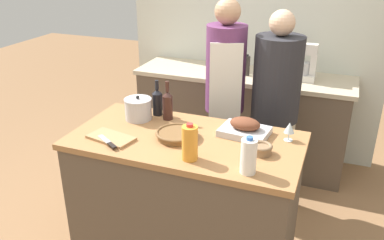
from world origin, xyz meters
TOP-DOWN VIEW (x-y plane):
  - kitchen_island at (0.00, 0.00)m, footprint 1.49×0.76m
  - back_counter at (0.00, 1.48)m, footprint 2.07×0.60m
  - back_wall at (0.00, 1.83)m, footprint 2.57×0.10m
  - roasting_pan at (0.34, 0.18)m, footprint 0.33×0.26m
  - wicker_basket at (-0.05, -0.02)m, footprint 0.27×0.27m
  - cutting_board at (-0.44, -0.18)m, footprint 0.33×0.22m
  - stock_pot at (-0.43, 0.17)m, footprint 0.19×0.19m
  - mixing_bowl at (0.50, -0.03)m, footprint 0.13×0.13m
  - juice_jug at (0.13, -0.25)m, footprint 0.09×0.09m
  - milk_jug at (0.47, -0.27)m, footprint 0.09×0.09m
  - wine_bottle_green at (-0.23, 0.24)m, footprint 0.07×0.07m
  - wine_bottle_dark at (-0.33, 0.29)m, footprint 0.07×0.07m
  - wine_glass_left at (0.62, 0.21)m, footprint 0.07×0.07m
  - knife_chef at (-0.41, -0.26)m, footprint 0.19×0.14m
  - stand_mixer at (0.57, 1.47)m, footprint 0.18×0.14m
  - condiment_bottle_tall at (-0.23, 1.55)m, footprint 0.06×0.06m
  - condiment_bottle_short at (0.25, 1.65)m, footprint 0.06×0.06m
  - condiment_bottle_extra at (0.04, 1.44)m, footprint 0.05×0.05m
  - person_cook_aproned at (0.02, 0.79)m, footprint 0.32×0.34m
  - person_cook_guest at (0.42, 0.83)m, footprint 0.37×0.37m

SIDE VIEW (x-z plane):
  - kitchen_island at x=0.00m, z-range 0.00..0.92m
  - back_counter at x=0.00m, z-range 0.00..0.93m
  - person_cook_guest at x=0.42m, z-range 0.08..1.72m
  - cutting_board at x=-0.44m, z-range 0.92..0.94m
  - knife_chef at x=-0.41m, z-range 0.94..0.95m
  - wicker_basket at x=-0.05m, z-range 0.92..0.97m
  - person_cook_aproned at x=0.02m, z-range 0.10..1.81m
  - mixing_bowl at x=0.50m, z-range 0.92..0.99m
  - roasting_pan at x=0.34m, z-range 0.91..1.03m
  - condiment_bottle_tall at x=-0.23m, z-range 0.92..1.06m
  - stock_pot at x=-0.43m, z-range 0.91..1.09m
  - condiment_bottle_short at x=0.25m, z-range 0.92..1.09m
  - wine_glass_left at x=0.62m, z-range 0.94..1.07m
  - condiment_bottle_extra at x=0.04m, z-range 0.92..1.12m
  - milk_jug at x=0.47m, z-range 0.91..1.13m
  - wine_bottle_dark at x=-0.33m, z-range 0.89..1.16m
  - juice_jug at x=0.13m, z-range 0.91..1.14m
  - wine_bottle_green at x=-0.23m, z-range 0.89..1.17m
  - stand_mixer at x=0.57m, z-range 0.90..1.23m
  - back_wall at x=0.00m, z-range 0.00..2.55m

